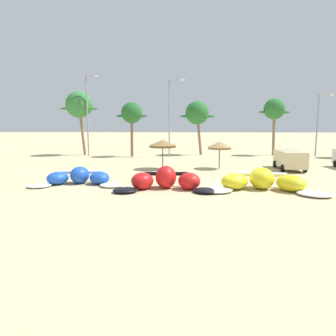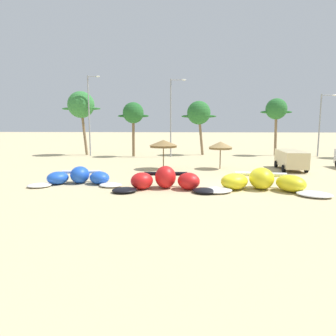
# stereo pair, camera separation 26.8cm
# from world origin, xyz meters

# --- Properties ---
(ground_plane) EXTENTS (260.00, 260.00, 0.00)m
(ground_plane) POSITION_xyz_m (0.00, 0.00, 0.00)
(ground_plane) COLOR #C6B284
(kite_far_left) EXTENTS (6.99, 3.44, 1.26)m
(kite_far_left) POSITION_xyz_m (-11.02, 0.26, 0.48)
(kite_far_left) COLOR white
(kite_far_left) RESTS_ON ground
(kite_left) EXTENTS (7.23, 3.32, 1.55)m
(kite_left) POSITION_xyz_m (-4.52, -1.17, 0.59)
(kite_left) COLOR black
(kite_left) RESTS_ON ground
(kite_left_of_center) EXTENTS (8.42, 4.43, 1.47)m
(kite_left_of_center) POSITION_xyz_m (1.97, -1.15, 0.56)
(kite_left_of_center) COLOR white
(kite_left_of_center) RESTS_ON ground
(beach_umbrella_near_van) EXTENTS (2.73, 2.73, 2.86)m
(beach_umbrella_near_van) POSITION_xyz_m (-5.32, 8.16, 2.49)
(beach_umbrella_near_van) COLOR brown
(beach_umbrella_near_van) RESTS_ON ground
(beach_umbrella_middle) EXTENTS (2.35, 2.35, 2.69)m
(beach_umbrella_middle) POSITION_xyz_m (0.23, 8.66, 2.31)
(beach_umbrella_middle) COLOR brown
(beach_umbrella_middle) RESTS_ON ground
(parked_car_second) EXTENTS (2.45, 5.09, 1.84)m
(parked_car_second) POSITION_xyz_m (6.94, 8.46, 1.09)
(parked_car_second) COLOR beige
(parked_car_second) RESTS_ON ground
(palm_leftmost) EXTENTS (5.51, 3.67, 8.84)m
(palm_leftmost) POSITION_xyz_m (-17.75, 21.24, 6.92)
(palm_leftmost) COLOR #7F6647
(palm_leftmost) RESTS_ON ground
(palm_left) EXTENTS (4.18, 2.79, 7.21)m
(palm_left) POSITION_xyz_m (-10.16, 19.56, 5.71)
(palm_left) COLOR brown
(palm_left) RESTS_ON ground
(palm_left_of_gap) EXTENTS (4.90, 3.27, 7.53)m
(palm_left_of_gap) POSITION_xyz_m (-1.38, 22.20, 5.82)
(palm_left_of_gap) COLOR #7F6647
(palm_left_of_gap) RESTS_ON ground
(palm_center_left) EXTENTS (4.31, 2.88, 7.83)m
(palm_center_left) POSITION_xyz_m (9.20, 22.12, 6.27)
(palm_center_left) COLOR #7F6647
(palm_center_left) RESTS_ON ground
(lamppost_west) EXTENTS (1.75, 0.24, 10.75)m
(lamppost_west) POSITION_xyz_m (-16.15, 19.98, 5.92)
(lamppost_west) COLOR gray
(lamppost_west) RESTS_ON ground
(lamppost_west_center) EXTENTS (2.07, 0.24, 10.13)m
(lamppost_west_center) POSITION_xyz_m (-4.99, 19.27, 5.64)
(lamppost_west_center) COLOR gray
(lamppost_west_center) RESTS_ON ground
(lamppost_east_center) EXTENTS (1.98, 0.24, 8.23)m
(lamppost_east_center) POSITION_xyz_m (14.71, 20.70, 4.67)
(lamppost_east_center) COLOR gray
(lamppost_east_center) RESTS_ON ground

